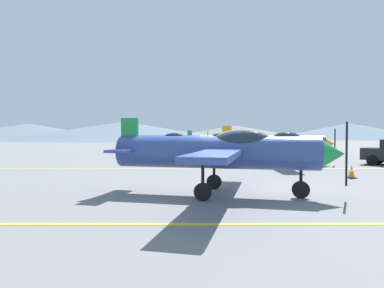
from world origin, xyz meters
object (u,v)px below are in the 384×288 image
airplane_near (224,151)px  airplane_mid (278,143)px  airplane_far (168,141)px  traffic_cone_front (352,172)px  airplane_back (215,139)px

airplane_near → airplane_mid: bearing=67.0°
airplane_mid → airplane_near: bearing=-113.0°
airplane_far → traffic_cone_front: 17.49m
airplane_mid → airplane_back: (-2.54, 20.71, 0.00)m
airplane_back → airplane_far: bearing=-112.4°
airplane_far → traffic_cone_front: (9.19, -14.84, -1.11)m
airplane_mid → airplane_far: (-7.54, 8.59, 0.00)m
traffic_cone_front → airplane_near: bearing=-146.1°
airplane_near → airplane_mid: 11.18m
airplane_far → traffic_cone_front: bearing=-58.2°
airplane_mid → traffic_cone_front: size_ratio=13.95×
airplane_mid → airplane_far: size_ratio=1.00×
airplane_near → airplane_far: size_ratio=1.00×
airplane_near → airplane_mid: size_ratio=1.00×
traffic_cone_front → airplane_mid: bearing=104.8°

